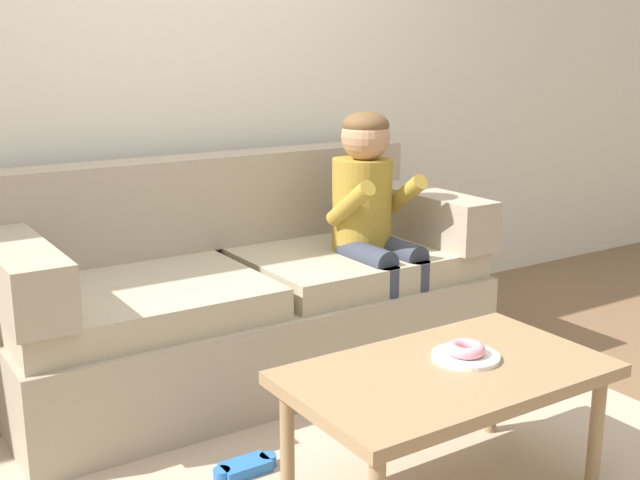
# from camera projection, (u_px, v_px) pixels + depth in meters

# --- Properties ---
(ground) EXTENTS (10.00, 10.00, 0.00)m
(ground) POSITION_uv_depth(u_px,v_px,m) (342.00, 459.00, 2.69)
(ground) COLOR brown
(wall_back) EXTENTS (8.00, 0.10, 2.80)m
(wall_back) POSITION_uv_depth(u_px,v_px,m) (165.00, 38.00, 3.49)
(wall_back) COLOR silver
(wall_back) RESTS_ON ground
(couch) EXTENTS (2.01, 0.90, 0.90)m
(couch) POSITION_uv_depth(u_px,v_px,m) (241.00, 298.00, 3.33)
(couch) COLOR tan
(couch) RESTS_ON ground
(coffee_table) EXTENTS (0.97, 0.57, 0.44)m
(coffee_table) POSITION_uv_depth(u_px,v_px,m) (447.00, 382.00, 2.36)
(coffee_table) COLOR #937551
(coffee_table) RESTS_ON ground
(person_child) EXTENTS (0.34, 0.58, 1.10)m
(person_child) POSITION_uv_depth(u_px,v_px,m) (373.00, 214.00, 3.36)
(person_child) COLOR olive
(person_child) RESTS_ON ground
(plate) EXTENTS (0.21, 0.21, 0.01)m
(plate) POSITION_uv_depth(u_px,v_px,m) (466.00, 357.00, 2.42)
(plate) COLOR white
(plate) RESTS_ON coffee_table
(donut) EXTENTS (0.17, 0.17, 0.04)m
(donut) POSITION_uv_depth(u_px,v_px,m) (466.00, 349.00, 2.41)
(donut) COLOR pink
(donut) RESTS_ON plate
(toy_controller) EXTENTS (0.23, 0.09, 0.05)m
(toy_controller) POSITION_uv_depth(u_px,v_px,m) (245.00, 469.00, 2.58)
(toy_controller) COLOR blue
(toy_controller) RESTS_ON ground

